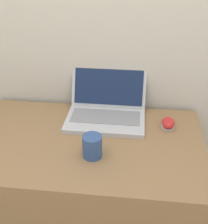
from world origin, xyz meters
name	(u,v)px	position (x,y,z in m)	size (l,w,h in m)	color
wall_back	(94,0)	(0.00, 0.65, 1.25)	(7.00, 0.04, 2.50)	silver
desk	(86,203)	(0.00, 0.31, 0.37)	(1.01, 0.61, 0.75)	#936D47
laptop	(107,106)	(0.07, 0.51, 0.80)	(0.36, 0.32, 0.23)	silver
drink_cup	(92,146)	(0.05, 0.21, 0.80)	(0.08, 0.08, 0.09)	#33518C
computer_mouse	(168,123)	(0.36, 0.45, 0.77)	(0.06, 0.09, 0.04)	#B2B2B7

